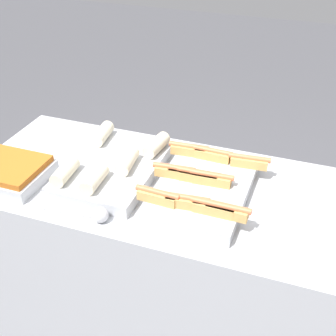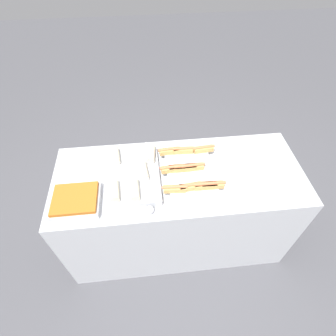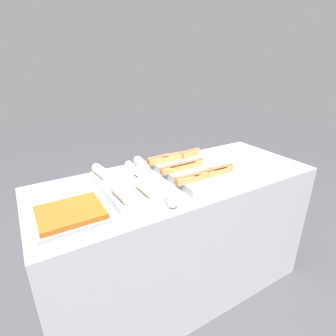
# 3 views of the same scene
# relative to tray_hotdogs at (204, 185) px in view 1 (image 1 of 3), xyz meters

# --- Properties ---
(counter) EXTENTS (1.78, 0.72, 0.91)m
(counter) POSITION_rel_tray_hotdogs_xyz_m (-0.07, 0.00, -0.49)
(counter) COLOR #B7BABF
(counter) RESTS_ON ground_plane
(tray_hotdogs) EXTENTS (0.42, 0.54, 0.10)m
(tray_hotdogs) POSITION_rel_tray_hotdogs_xyz_m (0.00, 0.00, 0.00)
(tray_hotdogs) COLOR #B7BABF
(tray_hotdogs) RESTS_ON counter
(tray_wraps) EXTENTS (0.34, 0.50, 0.11)m
(tray_wraps) POSITION_rel_tray_hotdogs_xyz_m (-0.38, 0.00, -0.00)
(tray_wraps) COLOR #B7BABF
(tray_wraps) RESTS_ON counter
(tray_side_front) EXTENTS (0.30, 0.26, 0.07)m
(tray_side_front) POSITION_rel_tray_hotdogs_xyz_m (-0.75, -0.17, -0.00)
(tray_side_front) COLOR #B7BABF
(tray_side_front) RESTS_ON counter
(serving_spoon_near) EXTENTS (0.26, 0.06, 0.06)m
(serving_spoon_near) POSITION_rel_tray_hotdogs_xyz_m (-0.30, -0.28, -0.01)
(serving_spoon_near) COLOR silver
(serving_spoon_near) RESTS_ON counter
(serving_spoon_far) EXTENTS (0.28, 0.06, 0.06)m
(serving_spoon_far) POSITION_rel_tray_hotdogs_xyz_m (-0.30, 0.29, -0.01)
(serving_spoon_far) COLOR silver
(serving_spoon_far) RESTS_ON counter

